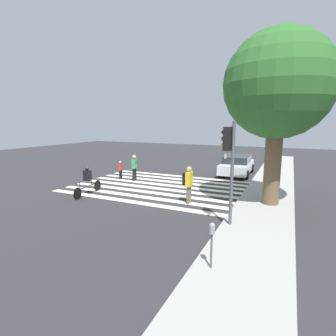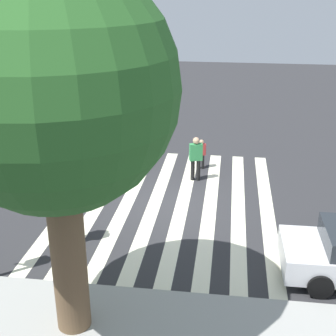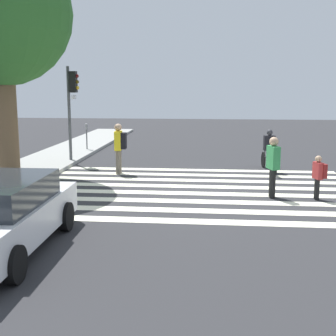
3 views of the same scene
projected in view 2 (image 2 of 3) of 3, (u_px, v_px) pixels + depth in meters
ground_plane at (168, 204)px, 16.23m from camera, size 60.00×60.00×0.00m
sidewalk_curb at (131, 325)px, 10.47m from camera, size 36.00×2.50×0.14m
crosswalk_stripes at (168, 204)px, 16.23m from camera, size 7.19×10.00×0.01m
street_tree at (53, 90)px, 8.42m from camera, size 4.69×4.69×7.81m
pedestrian_adult_blue_shirt at (196, 156)px, 17.79m from camera, size 0.53×0.35×1.74m
pedestrian_adult_yellow_jacket at (202, 152)px, 19.01m from camera, size 0.38×0.35×1.25m
pedestrian_adult_tall_backpack at (73, 209)px, 13.53m from camera, size 0.51×0.43×1.81m
cyclist_mid_street at (95, 151)px, 18.68m from camera, size 2.38×0.42×1.57m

